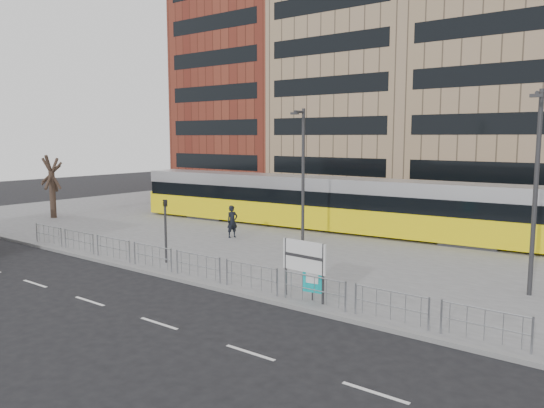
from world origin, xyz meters
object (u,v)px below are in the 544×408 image
Objects in this scene: station_sign at (304,259)px; pedestrian at (232,222)px; traffic_light_west at (165,223)px; lamp_post_west at (303,171)px; ad_panel at (313,277)px; lamp_post_east at (536,185)px; tram at (325,203)px; bare_tree at (50,153)px.

pedestrian is at bearing 147.18° from station_sign.
traffic_light_west is at bearing -147.10° from pedestrian.
ad_panel is at bearing -53.58° from lamp_post_west.
lamp_post_east reaches higher than ad_panel.
tram is 9.50× the size of traffic_light_west.
ad_panel is 13.11m from pedestrian.
ad_panel is 0.49× the size of traffic_light_west.
station_sign is at bearing -55.36° from lamp_post_west.
pedestrian is (-10.41, 7.63, -0.57)m from station_sign.
station_sign is 0.29× the size of lamp_post_east.
lamp_post_east reaches higher than station_sign.
station_sign is 1.48× the size of ad_panel.
lamp_post_east is 1.14× the size of bare_tree.
tram is 3.85× the size of lamp_post_west.
lamp_post_east is at bearing -77.98° from pedestrian.
traffic_light_west is at bearing -99.65° from tram.
station_sign is 0.72× the size of traffic_light_west.
tram is 19.38× the size of ad_panel.
lamp_post_east is at bearing 0.76° from bare_tree.
lamp_post_east reaches higher than tram.
tram is 15.60m from ad_panel.
lamp_post_west reaches higher than traffic_light_west.
lamp_post_west reaches higher than station_sign.
station_sign is 1.14× the size of pedestrian.
traffic_light_west is at bearing 167.35° from ad_panel.
lamp_post_east reaches higher than pedestrian.
station_sign is (7.53, -13.56, -0.18)m from tram.
traffic_light_west is 18.64m from bare_tree.
bare_tree reaches higher than traffic_light_west.
ad_panel is (7.85, -13.46, -0.84)m from tram.
traffic_light_west is at bearing -162.04° from lamp_post_east.
lamp_post_west is at bearing -76.30° from tram.
tram is 13.11× the size of station_sign.
station_sign is 0.75m from ad_panel.
pedestrian is 0.63× the size of traffic_light_west.
lamp_post_east is at bearing -12.13° from lamp_post_west.
lamp_post_west is 1.11× the size of bare_tree.
station_sign is at bearing 13.05° from traffic_light_west.
traffic_light_west is (-8.63, 0.80, 0.42)m from station_sign.
lamp_post_east is (12.46, -2.68, 0.11)m from lamp_post_west.
pedestrian is 17.47m from lamp_post_east.
lamp_post_west is (-5.82, 8.43, 2.64)m from station_sign.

